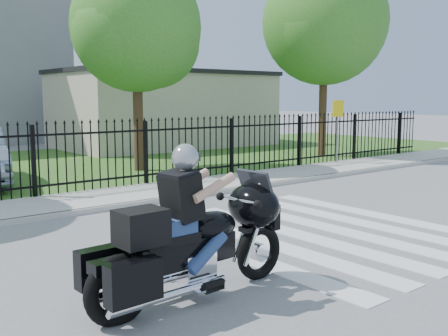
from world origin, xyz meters
TOP-DOWN VIEW (x-y plane):
  - ground at (0.00, 0.00)m, footprint 120.00×120.00m
  - crosswalk at (0.00, 0.00)m, footprint 5.00×5.50m
  - sidewalk at (0.00, 5.00)m, footprint 40.00×2.00m
  - curb at (0.00, 4.00)m, footprint 40.00×0.12m
  - grass_strip at (0.00, 12.00)m, footprint 40.00×12.00m
  - iron_fence at (0.00, 6.00)m, footprint 26.00×0.04m
  - tree_mid at (1.50, 9.00)m, footprint 4.20×4.20m
  - tree_right at (9.50, 8.00)m, footprint 5.00×5.00m
  - building_low at (7.00, 16.00)m, footprint 10.00×6.00m
  - building_low_roof at (7.00, 16.00)m, footprint 10.20×6.20m
  - motorcycle_rider at (-3.65, -1.22)m, footprint 2.93×0.93m
  - traffic_sign at (7.60, 5.69)m, footprint 0.48×0.12m

SIDE VIEW (x-z plane):
  - ground at x=0.00m, z-range 0.00..0.00m
  - crosswalk at x=0.00m, z-range 0.00..0.01m
  - grass_strip at x=0.00m, z-range 0.00..0.02m
  - sidewalk at x=0.00m, z-range 0.00..0.12m
  - curb at x=0.00m, z-range 0.00..0.12m
  - motorcycle_rider at x=-3.65m, z-range -0.18..1.76m
  - iron_fence at x=0.00m, z-range 0.00..1.80m
  - traffic_sign at x=7.60m, z-range 0.59..2.79m
  - building_low at x=7.00m, z-range 0.00..3.50m
  - building_low_roof at x=7.00m, z-range 3.50..3.70m
  - tree_mid at x=1.50m, z-range 1.28..8.06m
  - tree_right at x=9.50m, z-range 1.44..9.34m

